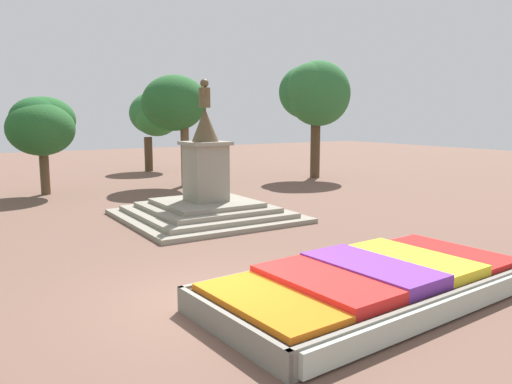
# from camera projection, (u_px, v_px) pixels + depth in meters

# --- Properties ---
(ground_plane) EXTENTS (91.79, 91.79, 0.00)m
(ground_plane) POSITION_uv_depth(u_px,v_px,m) (209.00, 303.00, 9.63)
(ground_plane) COLOR brown
(flower_planter) EXTENTS (7.10, 3.73, 0.70)m
(flower_planter) POSITION_uv_depth(u_px,v_px,m) (373.00, 283.00, 9.86)
(flower_planter) COLOR #38281C
(flower_planter) RESTS_ON ground_plane
(statue_monument) EXTENTS (5.57, 5.57, 4.82)m
(statue_monument) POSITION_uv_depth(u_px,v_px,m) (206.00, 198.00, 17.51)
(statue_monument) COLOR gray
(statue_monument) RESTS_ON ground_plane
(park_tree_behind_statue) EXTENTS (3.28, 3.54, 5.12)m
(park_tree_behind_statue) POSITION_uv_depth(u_px,v_px,m) (155.00, 116.00, 32.38)
(park_tree_behind_statue) COLOR #4C3823
(park_tree_behind_statue) RESTS_ON ground_plane
(park_tree_far_right) EXTENTS (3.06, 3.18, 4.44)m
(park_tree_far_right) POSITION_uv_depth(u_px,v_px,m) (41.00, 124.00, 22.28)
(park_tree_far_right) COLOR brown
(park_tree_far_right) RESTS_ON ground_plane
(park_tree_street_side) EXTENTS (3.93, 3.71, 6.67)m
(park_tree_street_side) POSITION_uv_depth(u_px,v_px,m) (314.00, 93.00, 28.27)
(park_tree_street_side) COLOR #4C3823
(park_tree_street_side) RESTS_ON ground_plane
(park_tree_mid_canopy) EXTENTS (3.25, 3.72, 5.61)m
(park_tree_mid_canopy) POSITION_uv_depth(u_px,v_px,m) (174.00, 103.00, 25.15)
(park_tree_mid_canopy) COLOR brown
(park_tree_mid_canopy) RESTS_ON ground_plane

